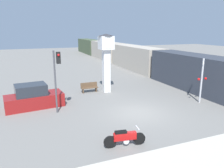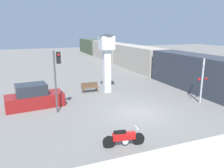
% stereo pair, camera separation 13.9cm
% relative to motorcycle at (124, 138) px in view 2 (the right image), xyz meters
% --- Properties ---
extents(ground_plane, '(120.00, 120.00, 0.00)m').
position_rel_motorcycle_xyz_m(ground_plane, '(2.81, 3.82, -0.46)').
color(ground_plane, slate).
extents(motorcycle, '(2.17, 0.55, 0.96)m').
position_rel_motorcycle_xyz_m(motorcycle, '(0.00, 0.00, 0.00)').
color(motorcycle, black).
rests_on(motorcycle, ground_plane).
extents(clock_tower, '(1.44, 1.44, 5.40)m').
position_rel_motorcycle_xyz_m(clock_tower, '(2.64, 9.75, 3.11)').
color(clock_tower, white).
rests_on(clock_tower, ground_plane).
extents(freight_train, '(2.80, 49.59, 3.40)m').
position_rel_motorcycle_xyz_m(freight_train, '(11.04, 25.94, 1.24)').
color(freight_train, '#333842').
rests_on(freight_train, ground_plane).
extents(traffic_light, '(0.50, 0.35, 4.40)m').
position_rel_motorcycle_xyz_m(traffic_light, '(-2.35, 6.00, 2.55)').
color(traffic_light, '#47474C').
rests_on(traffic_light, ground_plane).
extents(railroad_crossing_signal, '(0.90, 0.82, 3.58)m').
position_rel_motorcycle_xyz_m(railroad_crossing_signal, '(8.56, 3.96, 1.50)').
color(railroad_crossing_signal, '#B7B7BC').
rests_on(railroad_crossing_signal, ground_plane).
extents(bench, '(1.60, 0.44, 0.92)m').
position_rel_motorcycle_xyz_m(bench, '(1.09, 10.20, 0.03)').
color(bench, brown).
rests_on(bench, ground_plane).
extents(parked_car, '(4.38, 2.26, 1.80)m').
position_rel_motorcycle_xyz_m(parked_car, '(-3.96, 7.79, 0.29)').
color(parked_car, maroon).
rests_on(parked_car, ground_plane).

